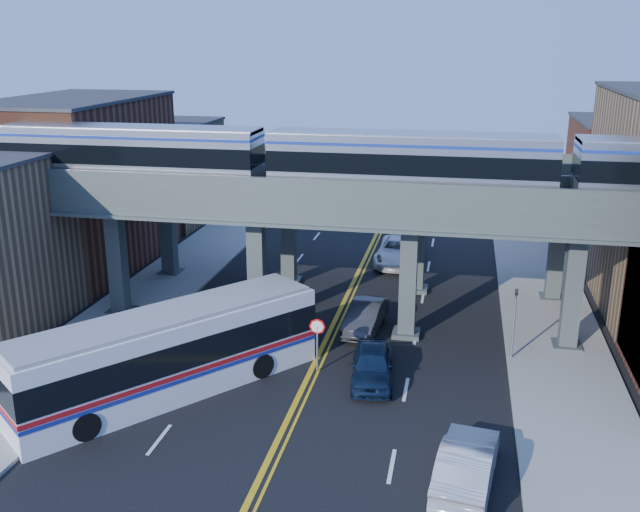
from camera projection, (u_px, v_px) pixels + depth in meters
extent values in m
plane|color=black|center=(296.00, 401.00, 30.41)|extent=(120.00, 120.00, 0.00)
cube|color=gray|center=(145.00, 300.00, 41.94)|extent=(5.00, 70.00, 0.16)
cube|color=gray|center=(552.00, 330.00, 37.58)|extent=(5.00, 70.00, 0.16)
cube|color=brown|center=(80.00, 185.00, 47.30)|extent=(8.00, 14.00, 11.00)
cube|color=#92704B|center=(161.00, 172.00, 59.91)|extent=(8.00, 10.00, 8.00)
cube|color=brown|center=(628.00, 184.00, 52.75)|extent=(8.00, 10.00, 9.00)
cube|color=#394241|center=(118.00, 262.00, 39.30)|extent=(0.85, 0.85, 6.00)
cube|color=#394241|center=(257.00, 271.00, 37.78)|extent=(0.85, 0.85, 6.00)
cube|color=#394241|center=(408.00, 281.00, 36.27)|extent=(0.85, 0.85, 6.00)
cube|color=#394241|center=(572.00, 292.00, 34.75)|extent=(0.85, 0.85, 6.00)
cube|color=#404944|center=(331.00, 207.00, 35.94)|extent=(52.00, 3.60, 1.40)
cube|color=#394241|center=(168.00, 230.00, 45.86)|extent=(0.85, 0.85, 6.00)
cube|color=#394241|center=(289.00, 237.00, 44.34)|extent=(0.85, 0.85, 6.00)
cube|color=#394241|center=(418.00, 244.00, 42.82)|extent=(0.85, 0.85, 6.00)
cube|color=#394241|center=(556.00, 251.00, 41.31)|extent=(0.85, 0.85, 6.00)
cube|color=#404944|center=(353.00, 181.00, 42.49)|extent=(52.00, 3.60, 1.40)
cube|color=black|center=(58.00, 179.00, 38.56)|extent=(1.99, 1.99, 0.23)
cube|color=black|center=(213.00, 186.00, 36.89)|extent=(1.99, 1.99, 0.23)
cube|color=#A4A7AD|center=(131.00, 153.00, 37.26)|extent=(13.74, 2.62, 2.89)
cube|color=black|center=(131.00, 150.00, 37.22)|extent=(13.76, 2.68, 0.99)
cube|color=black|center=(321.00, 190.00, 35.80)|extent=(1.99, 1.99, 0.23)
cube|color=black|center=(501.00, 198.00, 34.13)|extent=(1.99, 1.99, 0.23)
cube|color=#A4A7AD|center=(410.00, 163.00, 34.51)|extent=(13.74, 2.62, 2.89)
cube|color=black|center=(410.00, 159.00, 34.46)|extent=(13.76, 2.68, 0.99)
cube|color=black|center=(628.00, 203.00, 33.04)|extent=(1.99, 1.99, 0.23)
cylinder|color=slate|center=(317.00, 349.00, 32.83)|extent=(0.09, 0.09, 2.30)
cylinder|color=red|center=(317.00, 326.00, 32.51)|extent=(0.76, 0.04, 0.76)
cylinder|color=slate|center=(513.00, 330.00, 33.82)|extent=(0.12, 0.12, 3.20)
imported|color=black|center=(517.00, 289.00, 33.21)|extent=(0.15, 0.18, 0.90)
cube|color=white|center=(169.00, 355.00, 30.72)|extent=(10.97, 12.62, 3.56)
cube|color=black|center=(169.00, 345.00, 30.59)|extent=(11.04, 12.69, 1.21)
cube|color=#B21419|center=(170.00, 362.00, 30.82)|extent=(11.03, 12.68, 0.21)
cylinder|color=black|center=(72.00, 412.00, 28.38)|extent=(3.13, 2.83, 1.15)
cylinder|color=black|center=(245.00, 356.00, 33.44)|extent=(3.13, 2.83, 1.15)
imported|color=#0F1D37|center=(372.00, 365.00, 32.01)|extent=(2.33, 4.78, 1.57)
imported|color=#2C2C2E|center=(365.00, 317.00, 37.57)|extent=(2.02, 4.76, 1.53)
imported|color=white|center=(399.00, 251.00, 48.78)|extent=(2.98, 6.23, 1.71)
imported|color=#ABACB0|center=(403.00, 236.00, 52.47)|extent=(2.58, 6.00, 1.72)
imported|color=#A6A5AA|center=(467.00, 464.00, 24.47)|extent=(2.44, 5.33, 1.69)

